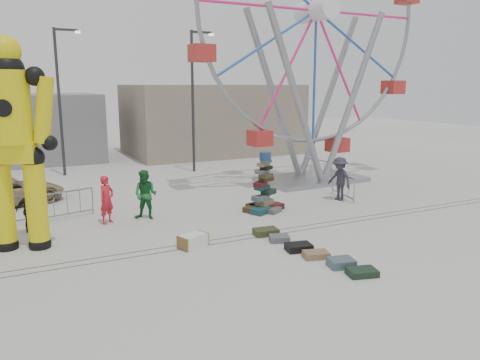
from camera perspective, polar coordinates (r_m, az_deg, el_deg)
name	(u,v)px	position (r m, az deg, el deg)	size (l,w,h in m)	color
ground	(249,245)	(15.00, 1.13, -7.99)	(90.00, 90.00, 0.00)	#9E9E99
track_line_near	(241,240)	(15.50, 0.11, -7.31)	(40.00, 0.04, 0.01)	#47443F
track_line_far	(236,236)	(15.84, -0.53, -6.89)	(40.00, 0.04, 0.01)	#47443F
building_right	(211,119)	(35.33, -3.57, 7.45)	(12.00, 8.00, 5.00)	gray
building_left	(20,128)	(34.69, -25.29, 5.80)	(10.00, 8.00, 4.40)	gray
lamp_post_right	(194,94)	(27.30, -5.61, 10.38)	(1.41, 0.25, 8.00)	#2D2D30
lamp_post_left	(61,95)	(27.70, -21.02, 9.70)	(1.41, 0.25, 8.00)	#2D2D30
suitcase_tower	(264,195)	(18.87, 2.92, -1.78)	(1.82, 1.59, 2.39)	#19484B
crash_test_dummy	(13,137)	(15.49, -25.90, 4.74)	(2.61, 1.30, 6.62)	black
ferris_wheel	(316,34)	(24.67, 9.20, 17.19)	(13.12, 3.50, 15.23)	gray
steamer_trunk	(193,241)	(14.84, -5.75, -7.41)	(0.89, 0.52, 0.42)	silver
row_case_0	(266,232)	(15.99, 3.17, -6.32)	(0.81, 0.54, 0.22)	#383C1E
row_case_1	(279,238)	(15.40, 4.82, -7.11)	(0.63, 0.52, 0.20)	#585B60
row_case_2	(299,247)	(14.63, 7.17, -8.13)	(0.78, 0.56, 0.22)	black
row_case_3	(316,255)	(14.14, 9.25, -8.97)	(0.73, 0.49, 0.19)	#8B6846
row_case_4	(341,263)	(13.60, 12.25, -9.83)	(0.70, 0.56, 0.24)	#465C65
row_case_5	(362,272)	(13.16, 14.66, -10.82)	(0.78, 0.54, 0.18)	black
barricade_dummy_b	(14,211)	(18.72, -25.79, -3.42)	(2.00, 0.10, 1.10)	gray
barricade_dummy_c	(67,204)	(18.95, -20.31, -2.81)	(2.00, 0.10, 1.10)	gray
barricade_wheel_front	(343,186)	(21.46, 12.43, -0.73)	(2.00, 0.10, 1.10)	gray
barricade_wheel_back	(318,169)	(25.52, 9.44, 1.32)	(2.00, 0.10, 1.10)	gray
pedestrian_red	(107,200)	(17.78, -15.95, -2.33)	(0.65, 0.42, 1.78)	red
pedestrian_green	(146,195)	(17.98, -11.44, -1.78)	(0.92, 0.71, 1.88)	#186229
pedestrian_black	(30,210)	(17.65, -24.25, -3.39)	(0.91, 0.38, 1.55)	black
pedestrian_grey	(340,179)	(20.97, 12.04, 0.15)	(1.24, 0.71, 1.92)	#282734
parked_suv	(10,191)	(22.01, -26.24, -1.22)	(2.01, 4.35, 1.21)	tan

